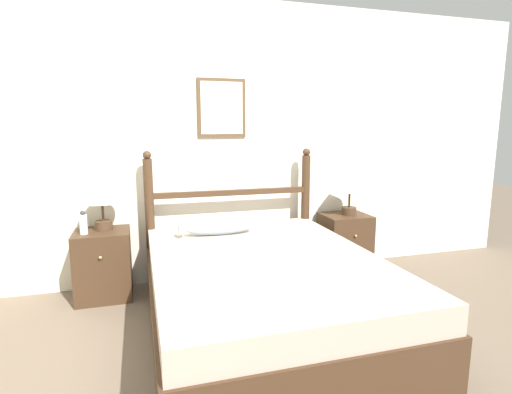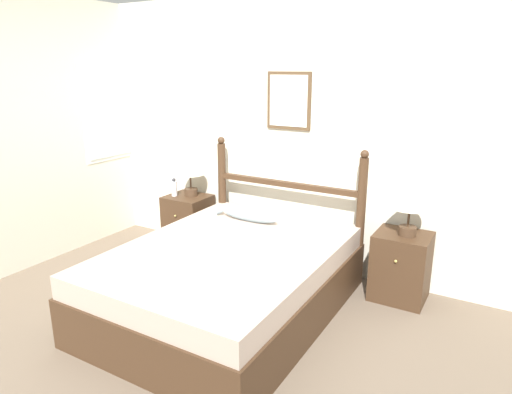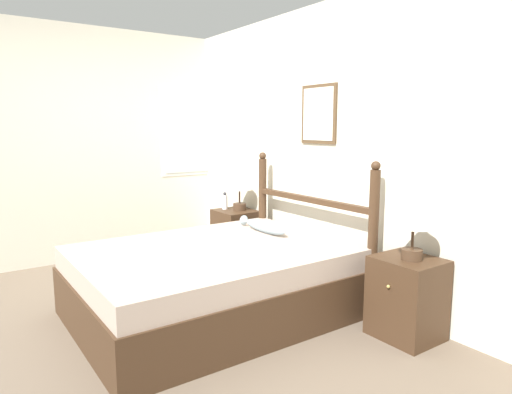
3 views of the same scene
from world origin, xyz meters
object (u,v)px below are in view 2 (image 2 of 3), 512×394
(table_lamp_left, at_px, (190,167))
(fish_pillow, at_px, (247,215))
(table_lamp_right, at_px, (411,199))
(bed, at_px, (228,280))
(nightstand_left, at_px, (188,222))
(bottle, at_px, (174,188))
(nightstand_right, at_px, (401,266))

(table_lamp_left, xyz_separation_m, fish_pillow, (0.90, -0.33, -0.28))
(table_lamp_right, height_order, fish_pillow, table_lamp_right)
(bed, relative_size, table_lamp_right, 4.82)
(nightstand_left, height_order, bottle, bottle)
(bed, height_order, fish_pillow, fish_pillow)
(bottle, height_order, fish_pillow, bottle)
(bed, distance_m, bottle, 1.56)
(table_lamp_left, bearing_deg, bottle, -144.20)
(nightstand_right, height_order, fish_pillow, fish_pillow)
(table_lamp_left, distance_m, fish_pillow, 1.00)
(fish_pillow, bearing_deg, nightstand_right, 12.24)
(bottle, relative_size, fish_pillow, 0.31)
(nightstand_left, xyz_separation_m, bottle, (-0.12, -0.06, 0.37))
(nightstand_right, bearing_deg, bottle, -178.58)
(nightstand_left, bearing_deg, bed, -39.13)
(table_lamp_left, height_order, bottle, table_lamp_left)
(nightstand_left, xyz_separation_m, fish_pillow, (0.92, -0.29, 0.31))
(bottle, distance_m, fish_pillow, 1.07)
(table_lamp_left, xyz_separation_m, bottle, (-0.14, -0.10, -0.22))
(nightstand_left, relative_size, table_lamp_right, 1.34)
(nightstand_right, distance_m, bottle, 2.40)
(bed, xyz_separation_m, table_lamp_left, (-1.10, 0.96, 0.61))
(nightstand_left, relative_size, table_lamp_left, 1.34)
(fish_pillow, bearing_deg, bed, -71.89)
(nightstand_right, xyz_separation_m, bottle, (-2.37, -0.06, 0.37))
(table_lamp_left, relative_size, bottle, 2.23)
(nightstand_right, bearing_deg, table_lamp_right, -20.97)
(nightstand_right, height_order, table_lamp_right, table_lamp_right)
(table_lamp_left, bearing_deg, fish_pillow, -20.21)
(bed, bearing_deg, table_lamp_right, 38.09)
(bed, bearing_deg, nightstand_left, 140.87)
(nightstand_left, relative_size, fish_pillow, 0.93)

